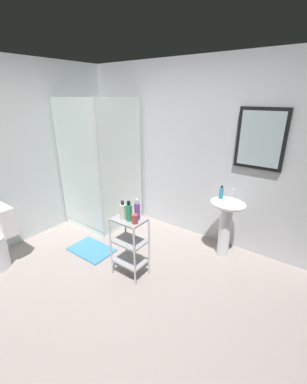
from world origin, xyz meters
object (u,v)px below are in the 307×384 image
rinse_cup (135,219)px  bath_mat (92,250)px  lotion_bottle_white (123,211)px  pedestal_sink (226,216)px  storage_cart (130,242)px  body_wash_bottle_green (129,212)px  hand_soap_bottle (221,193)px  shower_stall (103,197)px  conditioner_bottle_purple (137,211)px

rinse_cup → bath_mat: size_ratio=0.17×
rinse_cup → lotion_bottle_white: bearing=-176.5°
pedestal_sink → storage_cart: pedestal_sink is taller
body_wash_bottle_green → bath_mat: size_ratio=0.38×
hand_soap_bottle → shower_stall: bearing=-170.9°
pedestal_sink → storage_cart: size_ratio=1.09×
lotion_bottle_white → bath_mat: bearing=173.6°
body_wash_bottle_green → conditioner_bottle_purple: conditioner_bottle_purple is taller
pedestal_sink → hand_soap_bottle: size_ratio=4.87×
bath_mat → rinse_cup: bearing=-4.6°
rinse_cup → body_wash_bottle_green: bearing=172.6°
conditioner_bottle_purple → bath_mat: size_ratio=0.40×
lotion_bottle_white → conditioner_bottle_purple: (0.13, 0.10, 0.01)m
pedestal_sink → body_wash_bottle_green: (-0.71, -1.06, 0.26)m
storage_cart → bath_mat: size_ratio=1.23×
storage_cart → hand_soap_bottle: bearing=57.2°
storage_cart → conditioner_bottle_purple: 0.42m
conditioner_bottle_purple → hand_soap_bottle: bearing=59.3°
rinse_cup → pedestal_sink: bearing=59.8°
storage_cart → rinse_cup: size_ratio=7.20×
rinse_cup → storage_cart: bearing=164.3°
shower_stall → pedestal_sink: (1.94, 0.32, 0.12)m
conditioner_bottle_purple → pedestal_sink: bearing=56.3°
lotion_bottle_white → conditioner_bottle_purple: size_ratio=0.95×
lotion_bottle_white → storage_cart: bearing=44.7°
rinse_cup → conditioner_bottle_purple: bearing=112.6°
lotion_bottle_white → bath_mat: (-0.71, 0.08, -0.83)m
pedestal_sink → storage_cart: (-0.74, -1.04, -0.14)m
body_wash_bottle_green → conditioner_bottle_purple: 0.09m
pedestal_sink → lotion_bottle_white: size_ratio=3.60×
body_wash_bottle_green → bath_mat: (-0.79, 0.06, -0.83)m
body_wash_bottle_green → lotion_bottle_white: body_wash_bottle_green is taller
pedestal_sink → body_wash_bottle_green: size_ratio=3.53×
lotion_bottle_white → conditioner_bottle_purple: conditioner_bottle_purple is taller
lotion_bottle_white → rinse_cup: bearing=3.5°
conditioner_bottle_purple → rinse_cup: (0.04, -0.09, -0.05)m
storage_cart → lotion_bottle_white: 0.41m
shower_stall → pedestal_sink: shower_stall is taller
conditioner_bottle_purple → lotion_bottle_white: bearing=-142.9°
hand_soap_bottle → lotion_bottle_white: hand_soap_bottle is taller
storage_cart → hand_soap_bottle: (0.65, 1.01, 0.45)m
storage_cart → bath_mat: storage_cart is taller
shower_stall → hand_soap_bottle: shower_stall is taller
hand_soap_bottle → conditioner_bottle_purple: 1.12m
shower_stall → lotion_bottle_white: (1.16, -0.76, 0.37)m
body_wash_bottle_green → rinse_cup: bearing=-7.4°
body_wash_bottle_green → lotion_bottle_white: size_ratio=1.02×
storage_cart → lotion_bottle_white: (-0.04, -0.04, 0.40)m
pedestal_sink → lotion_bottle_white: 1.36m
pedestal_sink → conditioner_bottle_purple: (-0.66, -0.99, 0.26)m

